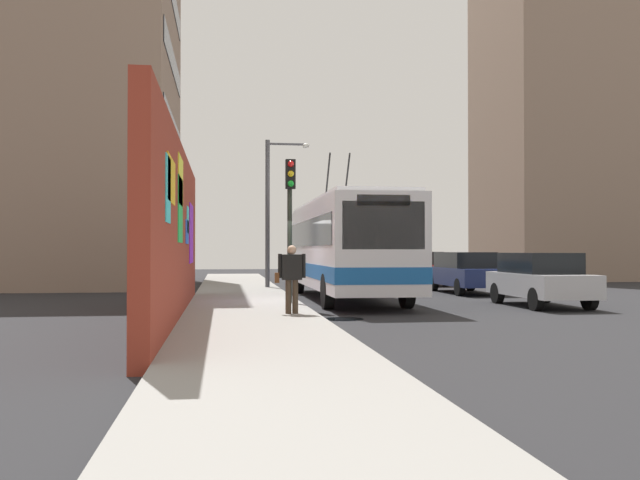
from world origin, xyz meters
name	(u,v)px	position (x,y,z in m)	size (l,w,h in m)	color
ground_plane	(300,306)	(0.00, 0.00, 0.00)	(80.00, 80.00, 0.00)	#232326
sidewalk_slab	(245,304)	(0.00, 1.60, 0.07)	(48.00, 3.20, 0.15)	gray
graffiti_wall	(176,233)	(-3.65, 3.35, 2.06)	(14.70, 0.32, 4.11)	maroon
building_far_left	(77,97)	(13.84, 9.20, 8.96)	(12.52, 9.03, 17.93)	gray
building_far_right	(561,93)	(17.00, -17.00, 10.69)	(8.11, 8.19, 21.37)	gray
city_bus	(345,245)	(2.46, -1.80, 1.83)	(11.30, 2.57, 5.08)	silver
parked_car_silver	(540,278)	(-1.09, -7.00, 0.83)	(4.07, 1.78, 1.58)	#B7B7BC
parked_car_navy	(465,271)	(5.27, -7.00, 0.83)	(4.70, 1.78, 1.58)	navy
parked_car_red	(419,267)	(11.64, -7.00, 0.83)	(4.42, 1.89, 1.58)	#B21E19
pedestrian_at_curb	(291,274)	(-3.95, 0.64, 1.10)	(0.22, 0.73, 1.63)	#3F3326
traffic_light	(290,206)	(-0.61, 0.35, 2.93)	(0.49, 0.28, 4.13)	#2D382D
street_lamp	(273,202)	(7.93, 0.23, 3.65)	(0.44, 1.81, 6.02)	#4C4C51
curbside_puddle	(343,319)	(-3.93, -0.60, 0.00)	(1.02, 1.02, 0.00)	black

